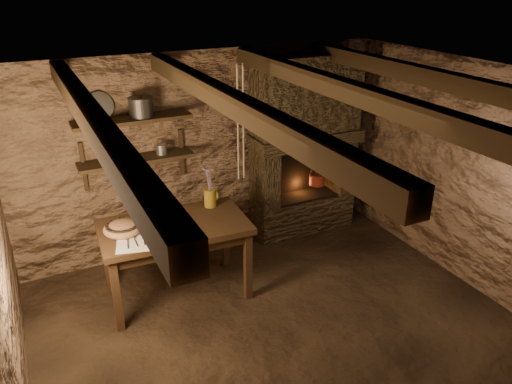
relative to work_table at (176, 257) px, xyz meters
name	(u,v)px	position (x,y,z in m)	size (l,w,h in m)	color
floor	(283,332)	(0.71, -1.04, -0.46)	(4.50, 4.50, 0.00)	black
back_wall	(205,152)	(0.71, 0.96, 0.74)	(4.50, 0.04, 2.40)	#4A3323
front_wall	(466,375)	(0.71, -3.04, 0.74)	(4.50, 0.04, 2.40)	#4A3323
left_wall	(1,288)	(-1.54, -1.04, 0.74)	(0.04, 4.00, 2.40)	#4A3323
right_wall	(473,178)	(2.96, -1.04, 0.74)	(0.04, 4.00, 2.40)	#4A3323
ceiling	(290,84)	(0.71, -1.04, 1.94)	(4.50, 4.00, 0.04)	black
beam_far_left	(91,118)	(-0.79, -1.04, 1.85)	(0.14, 3.95, 0.16)	black
beam_mid_left	(231,102)	(0.21, -1.04, 1.85)	(0.14, 3.95, 0.16)	black
beam_mid_right	(343,89)	(1.21, -1.04, 1.85)	(0.14, 3.95, 0.16)	black
beam_far_right	(435,78)	(2.21, -1.04, 1.85)	(0.14, 3.95, 0.16)	black
shelf_lower	(137,160)	(-0.14, 0.80, 0.84)	(1.25, 0.30, 0.04)	black
shelf_upper	(133,120)	(-0.14, 0.80, 1.29)	(1.25, 0.30, 0.04)	black
hearth	(304,141)	(1.96, 0.73, 0.77)	(1.43, 0.51, 2.30)	#332819
work_table	(176,257)	(0.00, 0.00, 0.00)	(1.53, 0.93, 0.85)	#301F11
linen_cloth	(154,236)	(-0.24, -0.16, 0.40)	(0.70, 0.56, 0.01)	white
pewter_cutlery_row	(155,236)	(-0.24, -0.18, 0.41)	(0.59, 0.23, 0.01)	gray
drinking_glasses	(153,225)	(-0.22, -0.02, 0.44)	(0.23, 0.07, 0.09)	white
stoneware_jug	(210,189)	(0.49, 0.23, 0.59)	(0.16, 0.16, 0.46)	olive
wooden_bowl	(123,229)	(-0.50, 0.04, 0.44)	(0.38, 0.38, 0.13)	brown
iron_stockpot	(141,108)	(-0.04, 0.80, 1.41)	(0.25, 0.25, 0.19)	#32302D
tin_pan	(100,105)	(-0.44, 0.90, 1.46)	(0.29, 0.29, 0.04)	#A5A5A0
small_kettle	(162,149)	(0.15, 0.80, 0.92)	(0.17, 0.12, 0.18)	#A5A5A0
rusty_tin	(110,158)	(-0.42, 0.80, 0.91)	(0.09, 0.09, 0.09)	#531710
red_pot	(317,179)	(2.15, 0.68, 0.25)	(0.27, 0.27, 0.54)	maroon
hanging_ropes	(241,124)	(0.76, 0.01, 1.34)	(0.08, 0.08, 1.20)	#C9B58E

